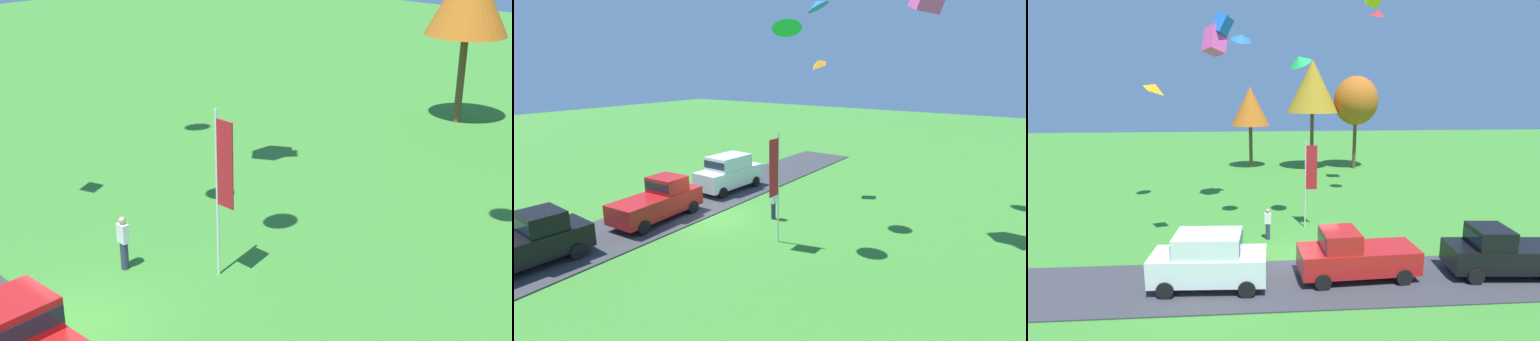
{
  "view_description": "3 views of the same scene",
  "coord_description": "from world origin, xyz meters",
  "views": [
    {
      "loc": [
        14.56,
        -7.78,
        10.43
      ],
      "look_at": [
        1.48,
        5.05,
        3.44
      ],
      "focal_mm": 50.0,
      "sensor_mm": 36.0,
      "label": 1
    },
    {
      "loc": [
        14.59,
        13.95,
        7.78
      ],
      "look_at": [
        0.07,
        3.83,
        3.2
      ],
      "focal_mm": 28.0,
      "sensor_mm": 36.0,
      "label": 2
    },
    {
      "loc": [
        -2.42,
        -17.69,
        7.93
      ],
      "look_at": [
        -0.84,
        3.76,
        3.58
      ],
      "focal_mm": 28.0,
      "sensor_mm": 36.0,
      "label": 3
    }
  ],
  "objects": [
    {
      "name": "person_watching_sky",
      "position": [
        -1.79,
        2.74,
        0.88
      ],
      "size": [
        0.36,
        0.24,
        1.71
      ],
      "color": "#2D334C",
      "rests_on": "ground"
    },
    {
      "name": "ground_plane",
      "position": [
        0.0,
        0.0,
        0.0
      ],
      "size": [
        120.0,
        120.0,
        0.0
      ],
      "primitive_type": "plane",
      "color": "#3D842D"
    },
    {
      "name": "flag_banner",
      "position": [
        0.67,
        4.53,
        3.23
      ],
      "size": [
        0.71,
        0.08,
        5.1
      ],
      "color": "silver",
      "rests_on": "ground"
    }
  ]
}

